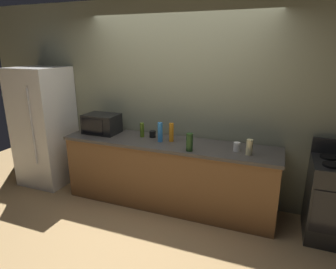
{
  "coord_description": "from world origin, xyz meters",
  "views": [
    {
      "loc": [
        1.31,
        -2.93,
        2.08
      ],
      "look_at": [
        0.0,
        0.4,
        1.0
      ],
      "focal_mm": 31.02,
      "sensor_mm": 36.0,
      "label": 1
    }
  ],
  "objects_px": {
    "bottle_olive_oil": "(142,130)",
    "bottle_wine": "(190,142)",
    "refrigerator": "(45,127)",
    "bottle_spray_cleaner": "(160,132)",
    "microwave": "(102,124)",
    "bottle_hand_soap": "(249,147)",
    "bottle_dish_soap": "(171,132)",
    "mug_black": "(153,134)",
    "mug_white": "(237,147)"
  },
  "relations": [
    {
      "from": "bottle_olive_oil",
      "to": "bottle_wine",
      "type": "relative_size",
      "value": 0.91
    },
    {
      "from": "refrigerator",
      "to": "bottle_spray_cleaner",
      "type": "relative_size",
      "value": 7.13
    },
    {
      "from": "microwave",
      "to": "bottle_hand_soap",
      "type": "height_order",
      "value": "microwave"
    },
    {
      "from": "bottle_olive_oil",
      "to": "bottle_dish_soap",
      "type": "bearing_deg",
      "value": -4.28
    },
    {
      "from": "refrigerator",
      "to": "bottle_olive_oil",
      "type": "relative_size",
      "value": 9.23
    },
    {
      "from": "bottle_spray_cleaner",
      "to": "bottle_wine",
      "type": "relative_size",
      "value": 1.18
    },
    {
      "from": "mug_black",
      "to": "bottle_spray_cleaner",
      "type": "bearing_deg",
      "value": -38.42
    },
    {
      "from": "microwave",
      "to": "mug_white",
      "type": "relative_size",
      "value": 4.42
    },
    {
      "from": "mug_black",
      "to": "bottle_dish_soap",
      "type": "bearing_deg",
      "value": -13.08
    },
    {
      "from": "bottle_wine",
      "to": "microwave",
      "type": "bearing_deg",
      "value": 169.11
    },
    {
      "from": "bottle_olive_oil",
      "to": "mug_black",
      "type": "xyz_separation_m",
      "value": [
        0.14,
        0.04,
        -0.05
      ]
    },
    {
      "from": "microwave",
      "to": "mug_white",
      "type": "height_order",
      "value": "microwave"
    },
    {
      "from": "bottle_olive_oil",
      "to": "bottle_spray_cleaner",
      "type": "relative_size",
      "value": 0.77
    },
    {
      "from": "bottle_wine",
      "to": "mug_black",
      "type": "distance_m",
      "value": 0.71
    },
    {
      "from": "microwave",
      "to": "bottle_dish_soap",
      "type": "height_order",
      "value": "microwave"
    },
    {
      "from": "bottle_spray_cleaner",
      "to": "bottle_hand_soap",
      "type": "height_order",
      "value": "bottle_spray_cleaner"
    },
    {
      "from": "bottle_hand_soap",
      "to": "mug_white",
      "type": "distance_m",
      "value": 0.17
    },
    {
      "from": "bottle_spray_cleaner",
      "to": "bottle_hand_soap",
      "type": "relative_size",
      "value": 1.4
    },
    {
      "from": "bottle_wine",
      "to": "bottle_dish_soap",
      "type": "relative_size",
      "value": 0.88
    },
    {
      "from": "bottle_spray_cleaner",
      "to": "mug_white",
      "type": "xyz_separation_m",
      "value": [
        0.98,
        -0.01,
        -0.07
      ]
    },
    {
      "from": "microwave",
      "to": "bottle_olive_oil",
      "type": "relative_size",
      "value": 2.46
    },
    {
      "from": "bottle_olive_oil",
      "to": "bottle_wine",
      "type": "distance_m",
      "value": 0.82
    },
    {
      "from": "bottle_olive_oil",
      "to": "bottle_wine",
      "type": "bearing_deg",
      "value": -20.98
    },
    {
      "from": "refrigerator",
      "to": "bottle_wine",
      "type": "bearing_deg",
      "value": -5.21
    },
    {
      "from": "mug_black",
      "to": "bottle_hand_soap",
      "type": "bearing_deg",
      "value": -9.01
    },
    {
      "from": "bottle_spray_cleaner",
      "to": "bottle_wine",
      "type": "xyz_separation_m",
      "value": [
        0.46,
        -0.2,
        -0.02
      ]
    },
    {
      "from": "microwave",
      "to": "bottle_dish_soap",
      "type": "bearing_deg",
      "value": -0.34
    },
    {
      "from": "bottle_spray_cleaner",
      "to": "bottle_hand_soap",
      "type": "distance_m",
      "value": 1.13
    },
    {
      "from": "microwave",
      "to": "mug_black",
      "type": "relative_size",
      "value": 5.42
    },
    {
      "from": "bottle_spray_cleaner",
      "to": "mug_white",
      "type": "relative_size",
      "value": 2.33
    },
    {
      "from": "microwave",
      "to": "bottle_olive_oil",
      "type": "xyz_separation_m",
      "value": [
        0.62,
        0.03,
        -0.04
      ]
    },
    {
      "from": "bottle_spray_cleaner",
      "to": "mug_black",
      "type": "height_order",
      "value": "bottle_spray_cleaner"
    },
    {
      "from": "microwave",
      "to": "bottle_hand_soap",
      "type": "relative_size",
      "value": 2.67
    },
    {
      "from": "microwave",
      "to": "bottle_wine",
      "type": "distance_m",
      "value": 1.42
    },
    {
      "from": "bottle_spray_cleaner",
      "to": "mug_black",
      "type": "relative_size",
      "value": 2.85
    },
    {
      "from": "bottle_spray_cleaner",
      "to": "bottle_wine",
      "type": "distance_m",
      "value": 0.5
    },
    {
      "from": "refrigerator",
      "to": "bottle_wine",
      "type": "height_order",
      "value": "refrigerator"
    },
    {
      "from": "bottle_olive_oil",
      "to": "bottle_spray_cleaner",
      "type": "height_order",
      "value": "bottle_spray_cleaner"
    },
    {
      "from": "refrigerator",
      "to": "mug_white",
      "type": "height_order",
      "value": "refrigerator"
    },
    {
      "from": "mug_white",
      "to": "microwave",
      "type": "bearing_deg",
      "value": 177.69
    },
    {
      "from": "refrigerator",
      "to": "bottle_olive_oil",
      "type": "height_order",
      "value": "refrigerator"
    },
    {
      "from": "refrigerator",
      "to": "bottle_hand_soap",
      "type": "relative_size",
      "value": 10.0
    },
    {
      "from": "bottle_olive_oil",
      "to": "bottle_hand_soap",
      "type": "distance_m",
      "value": 1.45
    },
    {
      "from": "mug_black",
      "to": "mug_white",
      "type": "relative_size",
      "value": 0.82
    },
    {
      "from": "refrigerator",
      "to": "bottle_spray_cleaner",
      "type": "xyz_separation_m",
      "value": [
        1.95,
        -0.02,
        0.13
      ]
    },
    {
      "from": "bottle_olive_oil",
      "to": "mug_white",
      "type": "height_order",
      "value": "bottle_olive_oil"
    },
    {
      "from": "bottle_dish_soap",
      "to": "mug_black",
      "type": "distance_m",
      "value": 0.32
    },
    {
      "from": "microwave",
      "to": "refrigerator",
      "type": "bearing_deg",
      "value": -177.29
    },
    {
      "from": "bottle_hand_soap",
      "to": "mug_black",
      "type": "xyz_separation_m",
      "value": [
        -1.3,
        0.21,
        -0.05
      ]
    },
    {
      "from": "bottle_wine",
      "to": "bottle_dish_soap",
      "type": "height_order",
      "value": "bottle_dish_soap"
    }
  ]
}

